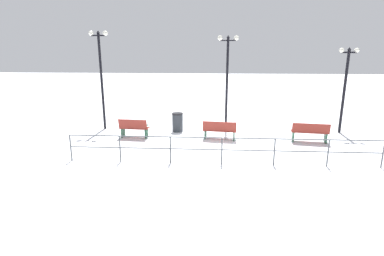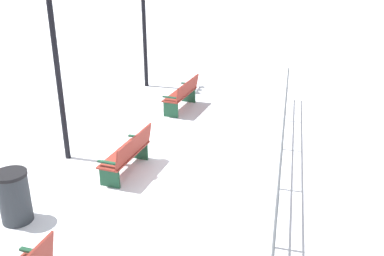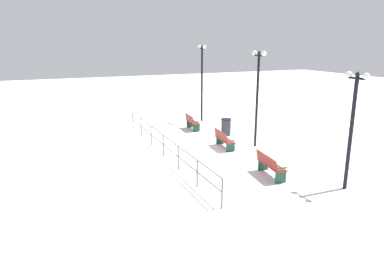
{
  "view_description": "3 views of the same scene",
  "coord_description": "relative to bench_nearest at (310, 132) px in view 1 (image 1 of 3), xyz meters",
  "views": [
    {
      "loc": [
        -13.85,
        0.4,
        4.14
      ],
      "look_at": [
        -2.12,
        1.17,
        1.09
      ],
      "focal_mm": 28.58,
      "sensor_mm": 36.0,
      "label": 1
    },
    {
      "loc": [
        -3.16,
        7.84,
        4.54
      ],
      "look_at": [
        -1.14,
        -1.02,
        0.73
      ],
      "focal_mm": 40.64,
      "sensor_mm": 36.0,
      "label": 2
    },
    {
      "loc": [
        -8.06,
        -14.53,
        5.13
      ],
      "look_at": [
        -1.55,
        0.37,
        1.11
      ],
      "focal_mm": 32.16,
      "sensor_mm": 36.0,
      "label": 3
    }
  ],
  "objects": [
    {
      "name": "ground_plane",
      "position": [
        0.16,
        4.08,
        -0.49
      ],
      "size": [
        80.0,
        80.0,
        0.0
      ],
      "primitive_type": "plane",
      "color": "white",
      "rests_on": "ground"
    },
    {
      "name": "bench_third",
      "position": [
        0.22,
        8.18,
        -0.01
      ],
      "size": [
        0.64,
        1.41,
        0.93
      ],
      "rotation": [
        0.0,
        0.0,
        -0.08
      ],
      "color": "maroon",
      "rests_on": "ground"
    },
    {
      "name": "bench_second",
      "position": [
        0.18,
        4.09,
        -0.03
      ],
      "size": [
        0.73,
        1.6,
        0.9
      ],
      "rotation": [
        0.0,
        0.0,
        -0.12
      ],
      "color": "maroon",
      "rests_on": "ground"
    },
    {
      "name": "lamppost_middle",
      "position": [
        1.82,
        3.73,
        2.65
      ],
      "size": [
        0.24,
        1.03,
        4.79
      ],
      "color": "black",
      "rests_on": "ground"
    },
    {
      "name": "bench_nearest",
      "position": [
        0.0,
        0.0,
        0.0
      ],
      "size": [
        0.76,
        1.68,
        0.92
      ],
      "rotation": [
        0.0,
        0.0,
        -0.14
      ],
      "color": "maroon",
      "rests_on": "ground"
    },
    {
      "name": "lamppost_near",
      "position": [
        1.82,
        -2.05,
        2.17
      ],
      "size": [
        0.23,
        0.93,
        4.22
      ],
      "color": "black",
      "rests_on": "ground"
    },
    {
      "name": "waterfront_railing",
      "position": [
        -3.01,
        4.08,
        0.21
      ],
      "size": [
        0.05,
        11.47,
        1.03
      ],
      "color": "#4C5156",
      "rests_on": "ground"
    },
    {
      "name": "trash_bin",
      "position": [
        1.5,
        6.22,
        -0.0
      ],
      "size": [
        0.57,
        0.57,
        0.97
      ],
      "color": "#2D3338",
      "rests_on": "ground"
    },
    {
      "name": "lamppost_far",
      "position": [
        1.82,
        10.17,
        2.76
      ],
      "size": [
        0.24,
        0.97,
        5.03
      ],
      "color": "black",
      "rests_on": "ground"
    }
  ]
}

